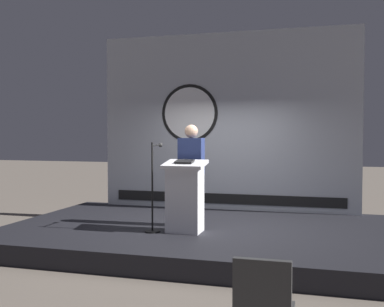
{
  "coord_description": "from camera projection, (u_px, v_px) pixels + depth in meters",
  "views": [
    {
      "loc": [
        1.96,
        -7.47,
        1.83
      ],
      "look_at": [
        -0.16,
        -0.09,
        1.51
      ],
      "focal_mm": 44.25,
      "sensor_mm": 36.0,
      "label": 1
    }
  ],
  "objects": [
    {
      "name": "speaker_person",
      "position": [
        191.0,
        174.0,
        7.79
      ],
      "size": [
        0.4,
        0.26,
        1.68
      ],
      "color": "black",
      "rests_on": "stage_platform"
    },
    {
      "name": "ground_plane",
      "position": [
        203.0,
        245.0,
        7.79
      ],
      "size": [
        40.0,
        40.0,
        0.0
      ],
      "primitive_type": "plane",
      "color": "#6B6056"
    },
    {
      "name": "podium",
      "position": [
        185.0,
        196.0,
        7.33
      ],
      "size": [
        0.64,
        0.5,
        1.13
      ],
      "color": "silver",
      "rests_on": "stage_platform"
    },
    {
      "name": "banner_display",
      "position": [
        225.0,
        122.0,
        9.48
      ],
      "size": [
        5.19,
        0.12,
        3.54
      ],
      "color": "#B2B7C1",
      "rests_on": "stage_platform"
    },
    {
      "name": "microphone_stand",
      "position": [
        154.0,
        200.0,
        7.37
      ],
      "size": [
        0.24,
        0.54,
        1.39
      ],
      "color": "black",
      "rests_on": "stage_platform"
    },
    {
      "name": "stage_platform",
      "position": [
        203.0,
        236.0,
        7.79
      ],
      "size": [
        6.4,
        4.0,
        0.3
      ],
      "primitive_type": "cube",
      "color": "black",
      "rests_on": "ground"
    },
    {
      "name": "audience_chair_left",
      "position": [
        264.0,
        306.0,
        3.67
      ],
      "size": [
        0.44,
        0.45,
        0.89
      ],
      "color": "black",
      "rests_on": "ground"
    }
  ]
}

